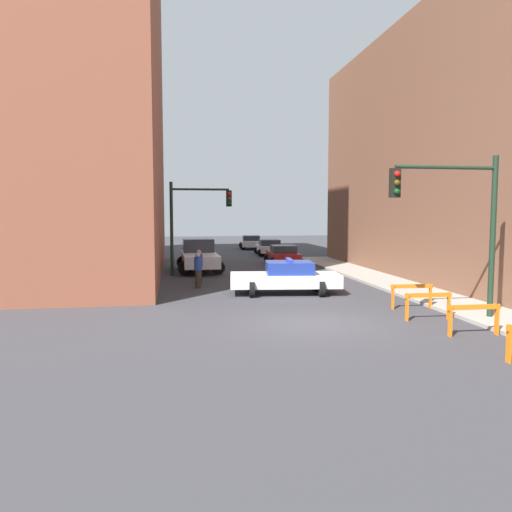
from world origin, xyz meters
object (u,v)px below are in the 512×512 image
object	(u,v)px
barrier_corner	(412,292)
barrier_back	(428,302)
traffic_light_near	(460,212)
parked_car_mid	(269,247)
pedestrian_corner	(199,266)
traffic_light_far	(191,215)
police_car	(286,277)
parked_car_far	(251,242)
white_truck	(199,256)
parked_car_near	(283,254)
barrier_mid	(474,314)
pedestrian_crossing	(198,270)

from	to	relation	value
barrier_corner	barrier_back	bearing A→B (deg)	-101.86
traffic_light_near	parked_car_mid	size ratio (longest dim) A/B	1.19
pedestrian_corner	traffic_light_near	bearing A→B (deg)	-138.69
traffic_light_far	barrier_corner	distance (m)	13.80
police_car	parked_car_far	bearing A→B (deg)	1.13
police_car	white_truck	world-z (taller)	white_truck
traffic_light_far	parked_car_far	xyz separation A→B (m)	(6.37, 19.67, -2.72)
parked_car_near	barrier_mid	bearing A→B (deg)	-83.65
traffic_light_near	parked_car_far	size ratio (longest dim) A/B	1.17
police_car	barrier_corner	distance (m)	5.54
barrier_back	police_car	bearing A→B (deg)	119.50
barrier_back	parked_car_far	bearing A→B (deg)	91.39
pedestrian_corner	white_truck	bearing A→B (deg)	1.25
police_car	parked_car_far	xyz separation A→B (m)	(2.59, 26.81, -0.05)
traffic_light_near	pedestrian_crossing	xyz separation A→B (m)	(-7.91, 8.59, -2.67)
parked_car_far	parked_car_mid	bearing A→B (deg)	-81.30
parked_car_mid	barrier_corner	world-z (taller)	parked_car_mid
traffic_light_near	pedestrian_crossing	bearing A→B (deg)	132.64
traffic_light_far	barrier_mid	distance (m)	17.19
police_car	parked_car_mid	size ratio (longest dim) A/B	1.11
traffic_light_far	pedestrian_crossing	size ratio (longest dim) A/B	3.13
traffic_light_near	traffic_light_far	distance (m)	15.63
barrier_corner	white_truck	bearing A→B (deg)	118.13
traffic_light_near	parked_car_far	xyz separation A→B (m)	(-1.66, 33.07, -2.86)
white_truck	barrier_corner	bearing A→B (deg)	-62.99
traffic_light_near	pedestrian_crossing	world-z (taller)	traffic_light_near
parked_car_mid	pedestrian_corner	size ratio (longest dim) A/B	2.64
traffic_light_far	barrier_back	world-z (taller)	traffic_light_far
traffic_light_far	parked_car_far	bearing A→B (deg)	72.04
barrier_mid	traffic_light_near	bearing A→B (deg)	71.92
traffic_light_near	traffic_light_far	xyz separation A→B (m)	(-8.03, 13.40, -0.13)
police_car	barrier_mid	world-z (taller)	police_car
barrier_back	white_truck	bearing A→B (deg)	113.71
barrier_mid	barrier_corner	world-z (taller)	same
traffic_light_near	parked_car_mid	bearing A→B (deg)	92.82
pedestrian_corner	barrier_back	world-z (taller)	pedestrian_corner
barrier_mid	barrier_back	world-z (taller)	same
pedestrian_crossing	pedestrian_corner	xyz separation A→B (m)	(0.13, 1.68, 0.00)
police_car	parked_car_mid	bearing A→B (deg)	-2.06
parked_car_mid	pedestrian_corner	distance (m)	16.75
traffic_light_near	parked_car_near	world-z (taller)	traffic_light_near
police_car	barrier_back	distance (m)	6.87
police_car	barrier_mid	distance (m)	8.89
traffic_light_far	barrier_corner	world-z (taller)	traffic_light_far
traffic_light_far	police_car	size ratio (longest dim) A/B	1.07
police_car	parked_car_near	distance (m)	12.38
traffic_light_far	police_car	world-z (taller)	traffic_light_far
parked_car_far	pedestrian_crossing	xyz separation A→B (m)	(-6.26, -24.48, 0.19)
traffic_light_near	police_car	size ratio (longest dim) A/B	1.07
white_truck	pedestrian_corner	world-z (taller)	white_truck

